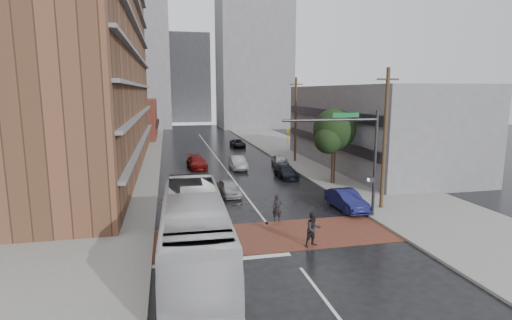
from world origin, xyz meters
name	(u,v)px	position (x,y,z in m)	size (l,w,h in m)	color
ground	(278,239)	(0.00, 0.00, 0.00)	(160.00, 160.00, 0.00)	black
crosswalk	(276,235)	(0.00, 0.50, 0.01)	(14.00, 5.00, 0.02)	brown
sidewalk_west	(119,167)	(-11.50, 25.00, 0.07)	(9.00, 90.00, 0.15)	gray
sidewalk_east	(313,159)	(11.50, 25.00, 0.07)	(9.00, 90.00, 0.15)	gray
apartment_block	(84,36)	(-14.00, 24.00, 14.00)	(10.00, 44.00, 28.00)	brown
storefront_west	(133,119)	(-12.00, 54.00, 3.50)	(8.00, 16.00, 7.00)	brown
building_east	(372,126)	(16.50, 20.00, 4.50)	(11.00, 26.00, 9.00)	gray
distant_tower_west	(130,58)	(-14.00, 78.00, 16.00)	(18.00, 16.00, 32.00)	gray
distant_tower_east	(253,49)	(14.00, 72.00, 18.00)	(16.00, 14.00, 36.00)	gray
distant_tower_center	(188,78)	(0.00, 95.00, 12.00)	(12.00, 10.00, 24.00)	gray
street_tree	(334,133)	(8.52, 12.03, 4.73)	(4.20, 4.10, 6.90)	#332319
signal_mast	(355,148)	(5.85, 2.50, 4.73)	(6.50, 0.30, 7.20)	#2D2D33
utility_pole_near	(385,138)	(8.80, 4.00, 5.14)	(1.60, 0.26, 10.00)	#473321
utility_pole_far	(296,119)	(8.80, 24.00, 5.14)	(1.60, 0.26, 10.00)	#473321
transit_bus	(194,229)	(-4.92, -2.32, 1.76)	(2.96, 12.64, 3.52)	#BDBDBF
pedestrian_a	(277,208)	(0.78, 3.00, 0.89)	(0.65, 0.43, 1.78)	black
pedestrian_b	(313,229)	(1.56, -1.50, 0.96)	(0.94, 0.73, 1.93)	black
car_travel_a	(229,188)	(-1.33, 10.17, 0.64)	(1.51, 3.75, 1.28)	#9EA0A5
car_travel_b	(238,163)	(1.30, 20.93, 0.72)	(1.53, 4.39, 1.45)	#999DA0
car_travel_c	(197,162)	(-3.00, 22.68, 0.66)	(1.85, 4.55, 1.32)	#660C0B
suv_travel	(238,143)	(4.31, 38.18, 0.59)	(1.95, 4.24, 1.18)	black
car_parked_near	(346,200)	(6.30, 4.44, 0.72)	(1.51, 4.34, 1.43)	#16194F
car_parked_mid	(286,172)	(5.20, 15.70, 0.61)	(1.70, 4.17, 1.21)	black
car_parked_far	(280,161)	(6.24, 21.47, 0.67)	(1.58, 3.93, 1.34)	#A6A8AD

